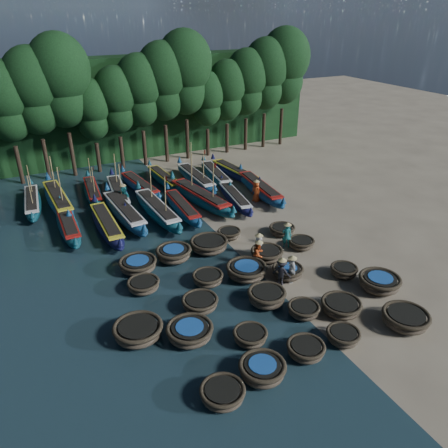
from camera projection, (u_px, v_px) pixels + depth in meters
name	position (u px, v px, depth m)	size (l,w,h in m)	color
ground	(240.00, 255.00, 28.04)	(120.00, 120.00, 0.00)	gray
foliage_wall	(131.00, 108.00, 44.55)	(40.00, 3.00, 10.00)	black
coracle_0	(223.00, 393.00, 17.58)	(2.31, 2.31, 0.65)	brown
coracle_1	(262.00, 370.00, 18.61)	(2.08, 2.08, 0.80)	brown
coracle_2	(306.00, 349.00, 19.81)	(2.04, 2.04, 0.67)	brown
coracle_3	(343.00, 336.00, 20.63)	(1.73, 1.73, 0.65)	brown
coracle_4	(406.00, 318.00, 21.67)	(2.51, 2.51, 0.78)	brown
coracle_5	(190.00, 332.00, 20.80)	(2.80, 2.80, 0.76)	brown
coracle_6	(250.00, 336.00, 20.62)	(1.94, 1.94, 0.67)	brown
coracle_7	(304.00, 310.00, 22.42)	(1.93, 1.93, 0.64)	brown
coracle_8	(341.00, 306.00, 22.62)	(2.57, 2.57, 0.70)	brown
coracle_9	(380.00, 282.00, 24.43)	(2.59, 2.59, 0.84)	brown
coracle_10	(138.00, 331.00, 20.83)	(2.82, 2.82, 0.81)	brown
coracle_11	(200.00, 303.00, 22.88)	(2.26, 2.26, 0.70)	brown
coracle_12	(267.00, 296.00, 23.25)	(2.19, 2.19, 0.84)	brown
coracle_13	(288.00, 271.00, 25.60)	(1.87, 1.87, 0.69)	brown
coracle_14	(344.00, 270.00, 25.73)	(1.90, 1.90, 0.65)	brown
coracle_15	(144.00, 285.00, 24.39)	(1.92, 1.92, 0.66)	brown
coracle_16	(208.00, 278.00, 24.99)	(2.08, 2.08, 0.67)	brown
coracle_17	(246.00, 270.00, 25.55)	(2.63, 2.63, 0.82)	brown
coracle_18	(267.00, 254.00, 27.25)	(2.46, 2.46, 0.80)	brown
coracle_19	(301.00, 243.00, 28.71)	(1.83, 1.83, 0.64)	brown
coracle_20	(138.00, 264.00, 26.21)	(2.29, 2.29, 0.75)	brown
coracle_21	(174.00, 253.00, 27.27)	(2.44, 2.44, 0.84)	brown
coracle_22	(209.00, 244.00, 28.35)	(3.01, 3.01, 0.81)	brown
coracle_23	(229.00, 234.00, 29.90)	(1.90, 1.90, 0.65)	brown
coracle_24	(282.00, 230.00, 30.43)	(1.85, 1.85, 0.63)	brown
long_boat_1	(68.00, 224.00, 30.83)	(1.46, 7.72, 1.36)	#0E3E51
long_boat_2	(107.00, 224.00, 30.74)	(1.49, 8.22, 1.45)	#10103B
long_boat_3	(124.00, 212.00, 32.49)	(2.07, 8.94, 1.57)	navy
long_boat_4	(157.00, 210.00, 32.85)	(1.90, 8.88, 3.77)	#0E3E51
long_boat_5	(182.00, 207.00, 33.47)	(1.59, 7.53, 1.33)	navy
long_boat_6	(200.00, 197.00, 34.95)	(3.09, 9.09, 3.91)	#0E3E51
long_boat_7	(235.00, 198.00, 35.11)	(2.30, 7.23, 1.29)	#10103B
long_boat_8	(260.00, 189.00, 36.71)	(2.26, 8.58, 1.52)	navy
long_boat_9	(32.00, 202.00, 34.30)	(1.89, 7.57, 3.23)	#0E3E51
long_boat_10	(58.00, 200.00, 34.56)	(1.96, 8.97, 3.81)	navy
long_boat_11	(93.00, 192.00, 36.34)	(1.90, 7.24, 3.09)	#0E3E51
long_boat_12	(118.00, 193.00, 35.87)	(2.40, 8.33, 3.56)	#10103B
long_boat_13	(140.00, 186.00, 37.43)	(2.34, 7.67, 1.36)	navy
long_boat_14	(164.00, 179.00, 39.05)	(1.69, 7.38, 1.30)	#0E3E51
long_boat_15	(196.00, 178.00, 38.98)	(1.46, 8.29, 3.52)	navy
long_boat_16	(216.00, 175.00, 39.81)	(2.27, 7.77, 1.38)	#0E3E51
long_boat_17	(235.00, 172.00, 40.44)	(2.27, 7.91, 1.40)	#10103B
fisherman_0	(259.00, 244.00, 27.62)	(0.81, 0.89, 1.72)	silver
fisherman_1	(287.00, 234.00, 28.56)	(0.75, 0.68, 1.91)	#196A6A
fisherman_2	(259.00, 254.00, 26.40)	(1.07, 0.99, 1.96)	#AD4017
fisherman_3	(282.00, 271.00, 24.73)	(1.14, 1.23, 1.86)	black
fisherman_4	(292.00, 269.00, 24.95)	(0.63, 1.04, 1.85)	silver
fisherman_5	(124.00, 195.00, 34.55)	(1.07, 1.73, 1.98)	#196A6A
fisherman_6	(256.00, 190.00, 35.36)	(0.71, 0.96, 1.98)	#AD4017
tree_2	(5.00, 101.00, 36.12)	(4.51, 4.51, 10.63)	black
tree_3	(33.00, 90.00, 36.74)	(4.92, 4.92, 11.60)	black
tree_4	(60.00, 80.00, 37.37)	(5.34, 5.34, 12.58)	black
tree_5	(92.00, 109.00, 39.51)	(3.68, 3.68, 8.68)	black
tree_6	(116.00, 99.00, 40.13)	(4.09, 4.09, 9.65)	black
tree_7	(140.00, 90.00, 40.75)	(4.51, 4.51, 10.63)	black
tree_8	(163.00, 81.00, 41.38)	(4.92, 4.92, 11.60)	black
tree_9	(185.00, 72.00, 42.00)	(5.34, 5.34, 12.58)	black
tree_10	(207.00, 98.00, 44.14)	(3.68, 3.68, 8.68)	black
tree_11	(227.00, 90.00, 44.77)	(4.09, 4.09, 9.65)	black
tree_12	(247.00, 81.00, 45.39)	(4.51, 4.51, 10.63)	black
tree_13	(266.00, 73.00, 46.01)	(4.92, 4.92, 11.60)	black
tree_14	(285.00, 65.00, 46.64)	(5.34, 5.34, 12.58)	black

